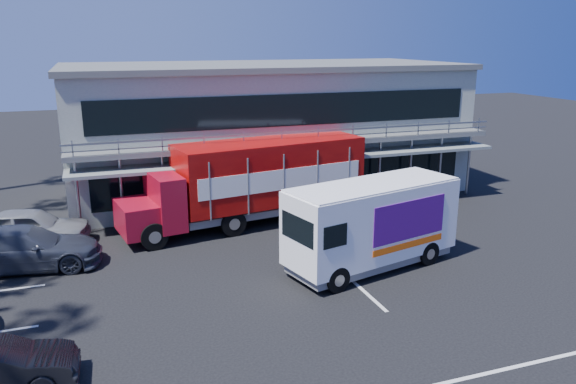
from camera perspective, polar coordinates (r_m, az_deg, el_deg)
name	(u,v)px	position (r m, az deg, el deg)	size (l,w,h in m)	color
ground	(308,296)	(19.95, 2.07, -10.47)	(120.00, 120.00, 0.00)	black
building	(264,126)	(33.45, -2.45, 6.67)	(22.40, 12.00, 7.30)	gray
red_truck	(255,179)	(26.86, -3.39, 1.32)	(12.10, 4.58, 3.98)	maroon
white_van	(372,224)	(21.85, 8.51, -3.19)	(7.33, 3.99, 3.40)	white
parked_car_d	(25,248)	(24.10, -25.19, -5.21)	(2.33, 5.72, 1.66)	#313541
parked_car_e	(31,227)	(26.60, -24.69, -3.28)	(1.97, 4.89, 1.67)	gray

